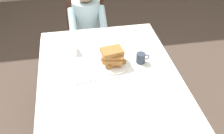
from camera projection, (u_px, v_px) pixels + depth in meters
The scene contains 12 objects.
ground_plane at pixel (110, 134), 2.48m from camera, with size 14.00×14.00×0.00m, color brown.
dining_table_main at pixel (109, 84), 2.07m from camera, with size 1.12×1.52×0.74m.
chair_diner at pixel (87, 27), 3.04m from camera, with size 0.44×0.45×0.93m.
diner_person at pixel (87, 23), 2.83m from camera, with size 0.40×0.43×1.12m.
plate_breakfast at pixel (113, 64), 2.12m from camera, with size 0.28×0.28×0.02m, color white.
breakfast_stack at pixel (113, 57), 2.08m from camera, with size 0.20×0.19×0.13m.
cup_coffee at pixel (141, 58), 2.13m from camera, with size 0.11×0.08×0.08m.
syrup_pitcher at pixel (78, 51), 2.21m from camera, with size 0.08×0.08×0.07m.
fork_left_of_plate at pixel (91, 68), 2.09m from camera, with size 0.18×0.01×0.01m, color silver.
knife_right_of_plate at pixel (136, 63), 2.14m from camera, with size 0.20×0.01×0.01m, color silver.
spoon_near_edge at pixel (124, 93), 1.86m from camera, with size 0.15×0.01×0.01m, color silver.
napkin_folded at pixel (83, 78), 1.99m from camera, with size 0.17×0.12×0.01m, color white.
Camera 1 is at (-0.25, -1.52, 2.05)m, focal length 41.30 mm.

